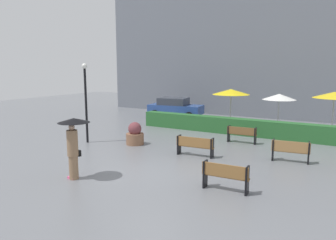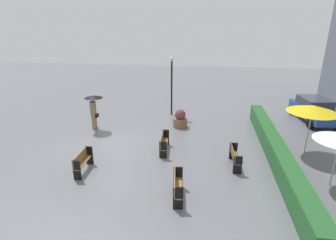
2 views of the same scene
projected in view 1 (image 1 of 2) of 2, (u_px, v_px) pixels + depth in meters
name	position (u px, v px, depth m)	size (l,w,h in m)	color
ground_plane	(151.00, 172.00, 11.94)	(60.00, 60.00, 0.00)	slate
bench_back_row	(242.00, 133.00, 16.57)	(1.54, 0.46, 0.86)	brown
bench_near_right	(225.00, 175.00, 10.07)	(1.51, 0.39, 0.90)	olive
bench_far_right	(291.00, 150.00, 13.19)	(1.54, 0.53, 0.91)	#9E7242
bench_mid_center	(195.00, 145.00, 14.09)	(1.72, 0.50, 0.87)	olive
pedestrian_with_umbrella	(73.00, 138.00, 11.05)	(1.11, 1.11, 2.18)	#8C6B4C
planter_pot	(135.00, 135.00, 16.27)	(0.91, 0.91, 1.16)	brown
lamp_post	(86.00, 95.00, 16.38)	(0.28, 0.28, 4.13)	black
patio_umbrella_yellow	(231.00, 92.00, 20.36)	(2.38, 2.38, 2.55)	silver
patio_umbrella_white	(279.00, 97.00, 18.97)	(1.97, 1.97, 2.36)	silver
patio_umbrella_yellow_far	(334.00, 95.00, 17.74)	(2.31, 2.31, 2.58)	silver
hedge_strip	(236.00, 126.00, 18.74)	(12.45, 0.70, 0.95)	#28602D
building_facade	(262.00, 49.00, 24.74)	(28.00, 1.20, 10.71)	slate
parked_car	(175.00, 107.00, 25.03)	(4.39, 2.40, 1.57)	#28478C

